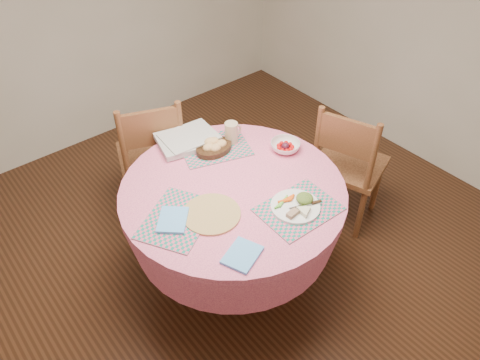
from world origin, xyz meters
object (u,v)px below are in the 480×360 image
at_px(chair_right, 347,164).
at_px(fruit_bowl, 285,146).
at_px(dinner_plate, 297,205).
at_px(dining_table, 233,213).
at_px(latte_mug, 232,132).
at_px(wicker_trivet, 211,214).
at_px(chair_back, 153,155).
at_px(bread_bowl, 214,146).

height_order(chair_right, fruit_bowl, chair_right).
bearing_deg(fruit_bowl, dinner_plate, -126.53).
bearing_deg(dining_table, latte_mug, 52.14).
relative_size(dinner_plate, latte_mug, 1.95).
xyz_separation_m(wicker_trivet, fruit_bowl, (0.67, 0.16, 0.02)).
bearing_deg(chair_back, fruit_bowl, 144.21).
xyz_separation_m(wicker_trivet, bread_bowl, (0.33, 0.42, 0.03)).
height_order(wicker_trivet, latte_mug, latte_mug).
bearing_deg(dinner_plate, dining_table, 115.36).
relative_size(dining_table, wicker_trivet, 4.13).
bearing_deg(fruit_bowl, latte_mug, 126.62).
height_order(dinner_plate, bread_bowl, bread_bowl).
xyz_separation_m(wicker_trivet, dinner_plate, (0.37, -0.24, 0.02)).
height_order(chair_right, chair_back, chair_back).
distance_m(dining_table, chair_back, 0.83).
height_order(chair_right, wicker_trivet, chair_right).
distance_m(bread_bowl, fruit_bowl, 0.43).
bearing_deg(dinner_plate, fruit_bowl, 53.47).
distance_m(chair_back, bread_bowl, 0.59).
height_order(chair_back, dinner_plate, chair_back).
distance_m(dinner_plate, fruit_bowl, 0.50).
bearing_deg(latte_mug, chair_back, 120.88).
bearing_deg(chair_right, wicker_trivet, 71.45).
height_order(dinner_plate, latte_mug, latte_mug).
bearing_deg(bread_bowl, wicker_trivet, -128.38).
bearing_deg(bread_bowl, chair_right, -26.88).
height_order(chair_back, latte_mug, chair_back).
bearing_deg(dining_table, bread_bowl, 69.90).
bearing_deg(dinner_plate, wicker_trivet, 146.78).
xyz_separation_m(chair_back, latte_mug, (0.30, -0.49, 0.32)).
relative_size(dining_table, bread_bowl, 5.39).
xyz_separation_m(chair_back, bread_bowl, (0.16, -0.50, 0.29)).
relative_size(dining_table, dinner_plate, 4.83).
distance_m(wicker_trivet, fruit_bowl, 0.69).
height_order(bread_bowl, latte_mug, latte_mug).
bearing_deg(wicker_trivet, dining_table, 23.07).
relative_size(latte_mug, fruit_bowl, 0.67).
bearing_deg(chair_right, latte_mug, 38.75).
distance_m(chair_back, fruit_bowl, 0.95).
relative_size(chair_back, wicker_trivet, 3.20).
bearing_deg(bread_bowl, latte_mug, 1.23).
bearing_deg(chair_right, chair_back, 27.08).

